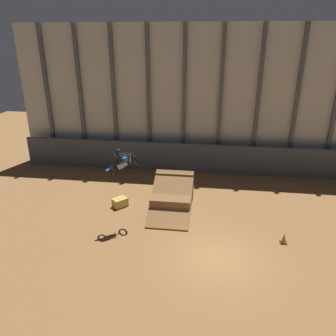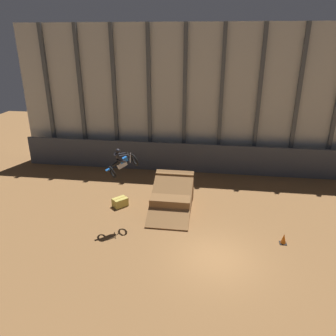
# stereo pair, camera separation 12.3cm
# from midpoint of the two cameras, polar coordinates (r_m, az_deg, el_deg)

# --- Properties ---
(ground_plane) EXTENTS (60.00, 60.00, 0.00)m
(ground_plane) POSITION_cam_midpoint_polar(r_m,az_deg,el_deg) (16.74, 8.28, -15.25)
(ground_plane) COLOR olive
(arena_back_wall) EXTENTS (32.00, 0.40, 11.03)m
(arena_back_wall) POSITION_cam_midpoint_polar(r_m,az_deg,el_deg) (25.69, 8.98, 11.51)
(arena_back_wall) COLOR beige
(arena_back_wall) RESTS_ON ground_plane
(lower_barrier) EXTENTS (31.36, 0.20, 2.31)m
(lower_barrier) POSITION_cam_midpoint_polar(r_m,az_deg,el_deg) (25.83, 8.44, 1.54)
(lower_barrier) COLOR #474C56
(lower_barrier) RESTS_ON ground_plane
(dirt_ramp) EXTENTS (2.46, 4.24, 2.02)m
(dirt_ramp) POSITION_cam_midpoint_polar(r_m,az_deg,el_deg) (20.72, 0.64, -4.93)
(dirt_ramp) COLOR brown
(dirt_ramp) RESTS_ON ground_plane
(rider_bike_solo) EXTENTS (1.74, 1.63, 1.64)m
(rider_bike_solo) POSITION_cam_midpoint_polar(r_m,az_deg,el_deg) (17.66, -8.20, 0.92)
(rider_bike_solo) COLOR black
(traffic_cone_near_ramp) EXTENTS (0.36, 0.36, 0.58)m
(traffic_cone_near_ramp) POSITION_cam_midpoint_polar(r_m,az_deg,el_deg) (18.43, 19.35, -11.50)
(traffic_cone_near_ramp) COLOR black
(traffic_cone_near_ramp) RESTS_ON ground_plane
(hay_bale_trackside) EXTENTS (1.05, 1.07, 0.57)m
(hay_bale_trackside) POSITION_cam_midpoint_polar(r_m,az_deg,el_deg) (21.08, -8.51, -5.95)
(hay_bale_trackside) COLOR #CCB751
(hay_bale_trackside) RESTS_ON ground_plane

